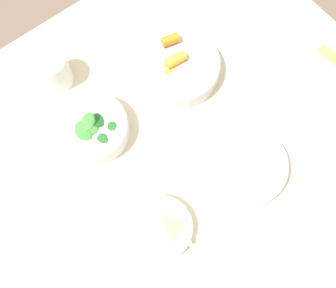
# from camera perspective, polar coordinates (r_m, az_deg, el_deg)

# --- Properties ---
(ground_plane) EXTENTS (10.00, 10.00, 0.00)m
(ground_plane) POSITION_cam_1_polar(r_m,az_deg,el_deg) (1.58, 1.45, -9.17)
(ground_plane) COLOR brown
(dining_table) EXTENTS (0.98, 1.04, 0.75)m
(dining_table) POSITION_cam_1_polar(r_m,az_deg,el_deg) (0.96, 2.35, -2.89)
(dining_table) COLOR beige
(dining_table) RESTS_ON ground_plane
(bowl_carrots) EXTENTS (0.20, 0.20, 0.07)m
(bowl_carrots) POSITION_cam_1_polar(r_m,az_deg,el_deg) (0.91, 1.49, 11.77)
(bowl_carrots) COLOR silver
(bowl_carrots) RESTS_ON dining_table
(bowl_greens) EXTENTS (0.16, 0.16, 0.09)m
(bowl_greens) POSITION_cam_1_polar(r_m,az_deg,el_deg) (0.85, -11.43, 2.41)
(bowl_greens) COLOR silver
(bowl_greens) RESTS_ON dining_table
(bowl_beans_hotdog) EXTENTS (0.18, 0.18, 0.06)m
(bowl_beans_hotdog) POSITION_cam_1_polar(r_m,az_deg,el_deg) (0.82, 11.29, -3.45)
(bowl_beans_hotdog) COLOR silver
(bowl_beans_hotdog) RESTS_ON dining_table
(bowl_cookies) EXTENTS (0.14, 0.13, 0.04)m
(bowl_cookies) POSITION_cam_1_polar(r_m,az_deg,el_deg) (0.79, -1.04, -12.68)
(bowl_cookies) COLOR silver
(bowl_cookies) RESTS_ON dining_table
(cup) EXTENTS (0.08, 0.08, 0.09)m
(cup) POSITION_cam_1_polar(r_m,az_deg,el_deg) (0.92, -17.03, 10.64)
(cup) COLOR silver
(cup) RESTS_ON dining_table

